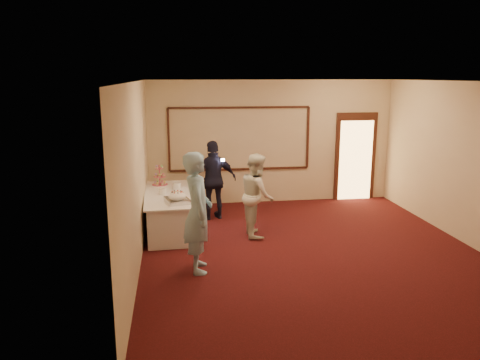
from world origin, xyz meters
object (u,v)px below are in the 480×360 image
plate_stack_a (163,191)px  guest (214,180)px  buffet_table (168,212)px  cupcake_stand (160,177)px  woman (257,195)px  tart (177,194)px  plate_stack_b (177,186)px  pavlova_tray (177,198)px  man (198,212)px

plate_stack_a → guest: (1.09, 0.72, 0.02)m
buffet_table → plate_stack_a: size_ratio=14.33×
cupcake_stand → woman: size_ratio=0.30×
plate_stack_a → tart: (0.29, -0.17, -0.04)m
plate_stack_a → guest: 1.31m
plate_stack_b → tart: bearing=-90.1°
pavlova_tray → cupcake_stand: (-0.36, 1.51, 0.09)m
pavlova_tray → man: size_ratio=0.31×
buffet_table → tart: (0.19, -0.21, 0.41)m
man → woman: bearing=-39.4°
cupcake_stand → tart: 1.10m
man → woman: size_ratio=1.19×
buffet_table → man: size_ratio=1.23×
buffet_table → cupcake_stand: bearing=102.0°
woman → cupcake_stand: bearing=55.9°
tart → guest: bearing=47.9°
plate_stack_b → woman: bearing=-29.6°
buffet_table → plate_stack_b: 0.60m
man → plate_stack_a: bearing=14.9°
pavlova_tray → tart: pavlova_tray is taller
cupcake_stand → pavlova_tray: bearing=-76.8°
cupcake_stand → tart: bearing=-70.5°
tart → woman: woman is taller
buffet_table → woman: 1.86m
plate_stack_a → man: bearing=-74.0°
man → tart: bearing=8.1°
buffet_table → woman: size_ratio=1.47×
pavlova_tray → woman: 1.56m
tart → man: (0.30, -1.89, 0.18)m
plate_stack_b → plate_stack_a: bearing=-126.6°
pavlova_tray → tart: bearing=89.1°
plate_stack_b → pavlova_tray: bearing=-90.4°
plate_stack_b → man: bearing=-82.9°
pavlova_tray → guest: 1.60m
tart → guest: guest is taller
plate_stack_b → man: man is taller
plate_stack_b → guest: bearing=22.8°
man → woman: man is taller
pavlova_tray → plate_stack_b: (0.01, 1.04, -0.01)m
pavlova_tray → buffet_table: bearing=104.7°
cupcake_stand → plate_stack_b: (0.36, -0.47, -0.10)m
buffet_table → plate_stack_a: 0.47m
pavlova_tray → plate_stack_b: 1.04m
plate_stack_a → tart: 0.33m
man → woman: (1.24, 1.57, -0.16)m
plate_stack_a → pavlova_tray: bearing=-66.9°
plate_stack_b → buffet_table: bearing=-119.4°
plate_stack_b → woman: (1.54, -0.88, -0.03)m
cupcake_stand → tart: (0.36, -1.02, -0.15)m
woman → buffet_table: bearing=74.0°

